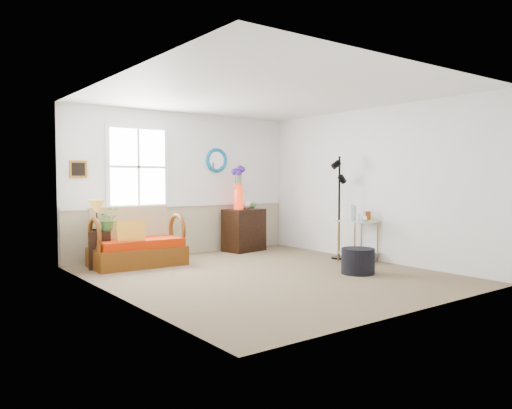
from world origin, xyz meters
TOP-DOWN VIEW (x-y plane):
  - floor at (0.00, 0.00)m, footprint 4.50×5.00m
  - ceiling at (0.00, 0.00)m, footprint 4.50×5.00m
  - walls at (0.00, 0.00)m, footprint 4.51×5.01m
  - wainscot at (0.00, 2.48)m, footprint 4.46×0.02m
  - chair_rail at (0.00, 2.47)m, footprint 4.46×0.04m
  - window at (-0.90, 2.47)m, footprint 1.14×0.06m
  - picture at (-1.92, 2.48)m, footprint 0.28×0.03m
  - mirror at (0.70, 2.48)m, footprint 0.47×0.07m
  - loveseat at (-1.19, 1.86)m, footprint 1.47×0.87m
  - throw_pillow at (-1.36, 1.72)m, footprint 0.45×0.18m
  - lamp_stand at (-1.76, 2.00)m, footprint 0.42×0.42m
  - table_lamp at (-1.80, 1.98)m, footprint 0.38×0.38m
  - potted_plant at (-1.62, 1.99)m, footprint 0.37×0.40m
  - cabinet at (1.13, 2.17)m, footprint 0.83×0.61m
  - flower_vase at (1.01, 2.18)m, footprint 0.26×0.26m
  - side_table at (1.95, 0.01)m, footprint 0.60×0.60m
  - tabletop_items at (1.99, -0.02)m, footprint 0.48×0.48m
  - floor_lamp at (1.91, 0.41)m, footprint 0.33×0.33m
  - ottoman at (1.13, -0.72)m, footprint 0.50×0.50m

SIDE VIEW (x-z plane):
  - floor at x=0.00m, z-range -0.01..0.01m
  - ottoman at x=1.13m, z-range 0.00..0.38m
  - lamp_stand at x=-1.76m, z-range 0.00..0.58m
  - side_table at x=1.95m, z-range 0.00..0.70m
  - cabinet at x=1.13m, z-range 0.00..0.81m
  - wainscot at x=0.00m, z-range 0.00..0.90m
  - loveseat at x=-1.19m, z-range 0.00..0.94m
  - throw_pillow at x=-1.36m, z-range 0.31..0.74m
  - potted_plant at x=-1.62m, z-range 0.58..0.86m
  - table_lamp at x=-1.80m, z-range 0.58..1.07m
  - tabletop_items at x=1.99m, z-range 0.70..0.96m
  - floor_lamp at x=1.91m, z-range 0.00..1.79m
  - chair_rail at x=0.00m, z-range 0.89..0.95m
  - flower_vase at x=1.01m, z-range 0.81..1.62m
  - walls at x=0.00m, z-range 0.00..2.60m
  - picture at x=-1.92m, z-range 1.41..1.69m
  - window at x=-0.90m, z-range 0.88..2.32m
  - mirror at x=0.70m, z-range 1.51..1.99m
  - ceiling at x=0.00m, z-range 2.60..2.60m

